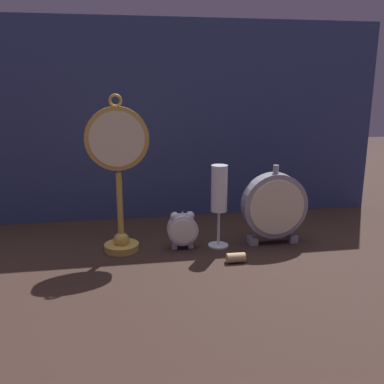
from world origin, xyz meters
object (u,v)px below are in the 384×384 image
pocket_watch_on_stand (118,170)px  alarm_clock_twin_bell (183,228)px  champagne_flute (219,195)px  wine_cork (236,258)px  mantel_clock_silver (274,206)px

pocket_watch_on_stand → alarm_clock_twin_bell: 0.21m
alarm_clock_twin_bell → champagne_flute: (0.09, 0.00, 0.08)m
alarm_clock_twin_bell → wine_cork: size_ratio=2.22×
mantel_clock_silver → wine_cork: bearing=-140.7°
mantel_clock_silver → champagne_flute: (-0.14, 0.00, 0.03)m
alarm_clock_twin_bell → pocket_watch_on_stand: bearing=174.8°
alarm_clock_twin_bell → wine_cork: 0.15m
champagne_flute → mantel_clock_silver: bearing=-1.3°
champagne_flute → wine_cork: bearing=-81.3°
alarm_clock_twin_bell → wine_cork: alarm_clock_twin_bell is taller
pocket_watch_on_stand → alarm_clock_twin_bell: bearing=-5.2°
alarm_clock_twin_bell → mantel_clock_silver: size_ratio=0.47×
alarm_clock_twin_bell → champagne_flute: champagne_flute is taller
wine_cork → pocket_watch_on_stand: bearing=155.4°
pocket_watch_on_stand → champagne_flute: 0.25m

